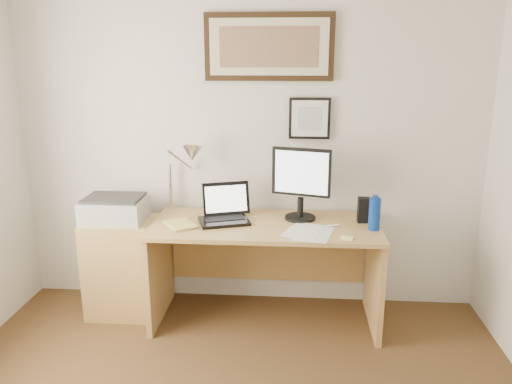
# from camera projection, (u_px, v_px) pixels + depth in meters

# --- Properties ---
(wall_back) EXTENTS (3.50, 0.02, 2.50)m
(wall_back) POSITION_uv_depth(u_px,v_px,m) (249.00, 144.00, 3.74)
(wall_back) COLOR silver
(wall_back) RESTS_ON ground
(side_cabinet) EXTENTS (0.50, 0.40, 0.73)m
(side_cabinet) POSITION_uv_depth(u_px,v_px,m) (123.00, 267.00, 3.73)
(side_cabinet) COLOR #AA8447
(side_cabinet) RESTS_ON floor
(water_bottle) EXTENTS (0.08, 0.08, 0.22)m
(water_bottle) POSITION_uv_depth(u_px,v_px,m) (374.00, 214.00, 3.35)
(water_bottle) COLOR #0B3396
(water_bottle) RESTS_ON desk
(bottle_cap) EXTENTS (0.04, 0.04, 0.02)m
(bottle_cap) POSITION_uv_depth(u_px,v_px,m) (376.00, 197.00, 3.32)
(bottle_cap) COLOR #0B3396
(bottle_cap) RESTS_ON water_bottle
(speaker) EXTENTS (0.08, 0.07, 0.18)m
(speaker) POSITION_uv_depth(u_px,v_px,m) (363.00, 210.00, 3.52)
(speaker) COLOR black
(speaker) RESTS_ON desk
(paper_sheet_a) EXTENTS (0.30, 0.37, 0.00)m
(paper_sheet_a) POSITION_uv_depth(u_px,v_px,m) (314.00, 234.00, 3.31)
(paper_sheet_a) COLOR white
(paper_sheet_a) RESTS_ON desk
(paper_sheet_b) EXTENTS (0.33, 0.39, 0.00)m
(paper_sheet_b) POSITION_uv_depth(u_px,v_px,m) (305.00, 231.00, 3.35)
(paper_sheet_b) COLOR white
(paper_sheet_b) RESTS_ON desk
(sticky_pad) EXTENTS (0.09, 0.09, 0.01)m
(sticky_pad) POSITION_uv_depth(u_px,v_px,m) (347.00, 238.00, 3.20)
(sticky_pad) COLOR #F9FF78
(sticky_pad) RESTS_ON desk
(marker_pen) EXTENTS (0.14, 0.06, 0.02)m
(marker_pen) POSITION_uv_depth(u_px,v_px,m) (330.00, 226.00, 3.43)
(marker_pen) COLOR white
(marker_pen) RESTS_ON desk
(book) EXTENTS (0.28, 0.29, 0.02)m
(book) POSITION_uv_depth(u_px,v_px,m) (168.00, 227.00, 3.41)
(book) COLOR #D4CD64
(book) RESTS_ON desk
(desk) EXTENTS (1.60, 0.70, 0.75)m
(desk) POSITION_uv_depth(u_px,v_px,m) (266.00, 250.00, 3.65)
(desk) COLOR #AA8447
(desk) RESTS_ON floor
(laptop) EXTENTS (0.40, 0.39, 0.26)m
(laptop) POSITION_uv_depth(u_px,v_px,m) (225.00, 213.00, 3.56)
(laptop) COLOR black
(laptop) RESTS_ON desk
(lcd_monitor) EXTENTS (0.41, 0.22, 0.52)m
(lcd_monitor) POSITION_uv_depth(u_px,v_px,m) (301.00, 180.00, 3.52)
(lcd_monitor) COLOR black
(lcd_monitor) RESTS_ON desk
(printer) EXTENTS (0.44, 0.34, 0.18)m
(printer) POSITION_uv_depth(u_px,v_px,m) (115.00, 209.00, 3.62)
(printer) COLOR #AAAAAC
(printer) RESTS_ON side_cabinet
(desk_lamp) EXTENTS (0.29, 0.27, 0.53)m
(desk_lamp) POSITION_uv_depth(u_px,v_px,m) (190.00, 156.00, 3.60)
(desk_lamp) COLOR silver
(desk_lamp) RESTS_ON desk
(picture_large) EXTENTS (0.92, 0.04, 0.47)m
(picture_large) POSITION_uv_depth(u_px,v_px,m) (269.00, 47.00, 3.52)
(picture_large) COLOR black
(picture_large) RESTS_ON wall_back
(picture_small) EXTENTS (0.30, 0.03, 0.30)m
(picture_small) POSITION_uv_depth(u_px,v_px,m) (310.00, 118.00, 3.63)
(picture_small) COLOR black
(picture_small) RESTS_ON wall_back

